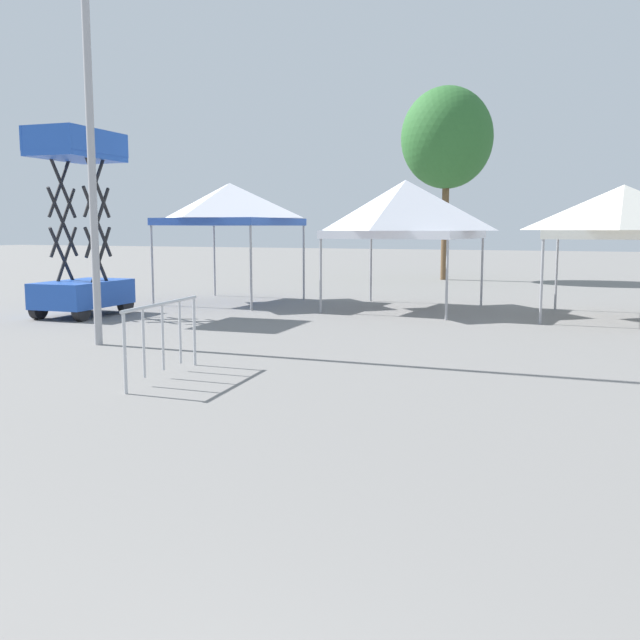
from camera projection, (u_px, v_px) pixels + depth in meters
name	position (u px, v px, depth m)	size (l,w,h in m)	color
canopy_tent_behind_left	(230.00, 204.00, 19.92)	(3.34, 3.34, 3.35)	#9E9EA3
canopy_tent_far_right	(405.00, 209.00, 18.15)	(3.61, 3.61, 3.31)	#9E9EA3
canopy_tent_left_of_center	(623.00, 212.00, 16.11)	(3.29, 3.29, 3.07)	#9E9EA3
scissor_lift	(82.00, 262.00, 16.97)	(1.55, 2.39, 4.36)	black
light_pole_near_lift	(86.00, 35.00, 12.20)	(0.36, 0.36, 9.60)	#9E9EA3
tree_behind_tents_right	(447.00, 138.00, 28.57)	(3.67, 3.67, 7.73)	brown
crowd_barrier_by_lift	(162.00, 325.00, 9.90)	(0.30, 2.09, 1.08)	#B7BABF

